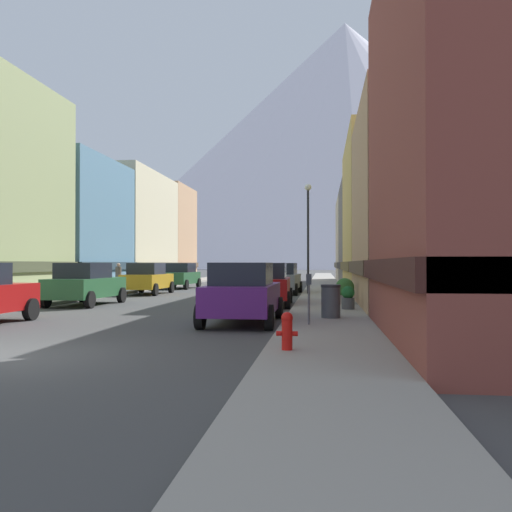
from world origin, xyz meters
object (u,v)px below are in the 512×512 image
at_px(pedestrian_0, 118,277).
at_px(potted_plant_0, 345,289).
at_px(parking_meter_near, 309,292).
at_px(streetlamp_right, 308,222).
at_px(potted_plant_2, 343,291).
at_px(car_right_1, 267,284).
at_px(fire_hydrant_near, 287,330).
at_px(car_driving_1, 244,272).
at_px(car_left_1, 85,284).
at_px(potted_plant_1, 348,297).
at_px(trash_bin_right, 331,301).
at_px(car_right_2, 282,278).
at_px(car_driving_0, 276,272).
at_px(car_left_2, 147,278).
at_px(car_right_0, 243,293).
at_px(car_left_3, 180,276).

bearing_deg(pedestrian_0, potted_plant_0, -37.62).
height_order(parking_meter_near, streetlamp_right, streetlamp_right).
xyz_separation_m(potted_plant_2, pedestrian_0, (-13.25, 7.76, 0.39)).
bearing_deg(pedestrian_0, potted_plant_2, -30.36).
bearing_deg(car_right_1, fire_hydrant_near, -82.63).
distance_m(car_driving_1, potted_plant_0, 33.05).
bearing_deg(potted_plant_0, parking_meter_near, -98.98).
relative_size(parking_meter_near, pedestrian_0, 0.82).
bearing_deg(car_left_1, potted_plant_1, -13.65).
bearing_deg(trash_bin_right, car_right_2, 99.45).
bearing_deg(parking_meter_near, car_driving_1, 100.46).
bearing_deg(car_driving_0, potted_plant_1, -81.15).
relative_size(car_driving_1, potted_plant_1, 5.39).
relative_size(car_left_2, car_right_2, 0.99).
bearing_deg(car_right_1, streetlamp_right, 77.25).
relative_size(car_left_1, car_driving_1, 1.01).
height_order(car_left_1, fire_hydrant_near, car_left_1).
distance_m(car_right_2, fire_hydrant_near, 21.71).
xyz_separation_m(car_left_2, car_right_1, (7.60, -7.85, 0.00)).
bearing_deg(potted_plant_2, car_right_0, -109.62).
bearing_deg(car_right_1, pedestrian_0, 135.76).
bearing_deg(car_left_2, fire_hydrant_near, -65.80).
bearing_deg(car_right_0, car_left_3, 108.91).
bearing_deg(potted_plant_1, trash_bin_right, -101.43).
xyz_separation_m(fire_hydrant_near, potted_plant_2, (1.55, 14.77, -0.01)).
bearing_deg(car_driving_0, streetlamp_right, -81.34).
relative_size(potted_plant_0, pedestrian_0, 0.62).
height_order(car_driving_1, trash_bin_right, car_driving_1).
bearing_deg(car_driving_0, car_left_1, -99.57).
distance_m(fire_hydrant_near, potted_plant_0, 12.42).
bearing_deg(potted_plant_1, fire_hydrant_near, -99.24).
bearing_deg(car_right_1, trash_bin_right, -68.37).
height_order(car_left_1, car_driving_0, same).
distance_m(fire_hydrant_near, pedestrian_0, 25.39).
bearing_deg(trash_bin_right, potted_plant_1, 78.57).
relative_size(car_right_2, streetlamp_right, 0.76).
distance_m(car_left_1, fire_hydrant_near, 15.28).
bearing_deg(parking_meter_near, car_right_0, 144.71).
relative_size(car_left_3, streetlamp_right, 0.76).
bearing_deg(car_driving_0, parking_meter_near, -84.05).
height_order(car_left_2, potted_plant_0, car_left_2).
bearing_deg(potted_plant_2, car_driving_0, 100.40).
distance_m(car_right_0, parking_meter_near, 2.39).
height_order(fire_hydrant_near, pedestrian_0, pedestrian_0).
bearing_deg(potted_plant_0, car_driving_0, 99.61).
bearing_deg(car_driving_1, trash_bin_right, -78.16).
relative_size(fire_hydrant_near, potted_plant_0, 0.69).
relative_size(car_driving_0, potted_plant_1, 5.39).
distance_m(car_right_0, potted_plant_0, 7.27).
distance_m(car_right_2, potted_plant_2, 7.60).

